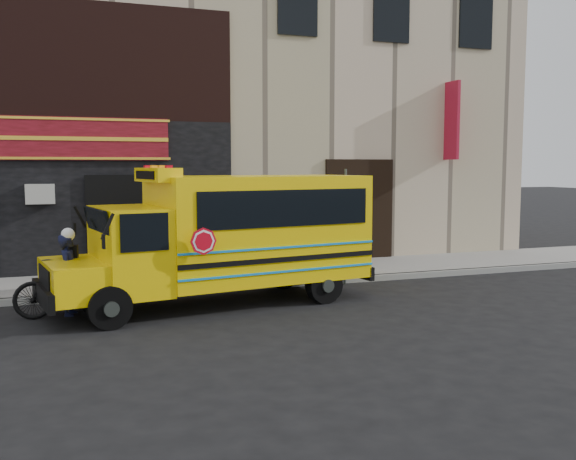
% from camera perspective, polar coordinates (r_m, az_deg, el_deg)
% --- Properties ---
extents(ground, '(120.00, 120.00, 0.00)m').
position_cam_1_polar(ground, '(13.22, 1.03, -7.22)').
color(ground, black).
rests_on(ground, ground).
extents(curb, '(40.00, 0.20, 0.15)m').
position_cam_1_polar(curb, '(15.61, -2.37, -4.93)').
color(curb, gray).
rests_on(curb, ground).
extents(sidewalk, '(40.00, 3.00, 0.15)m').
position_cam_1_polar(sidewalk, '(17.02, -3.88, -4.04)').
color(sidewalk, gray).
rests_on(sidewalk, ground).
extents(building, '(20.00, 10.70, 12.00)m').
position_cam_1_polar(building, '(23.16, -8.52, 13.54)').
color(building, '#BCA78D').
rests_on(building, sidewalk).
extents(school_bus, '(7.15, 3.20, 2.92)m').
position_cam_1_polar(school_bus, '(13.76, -5.12, -0.35)').
color(school_bus, black).
rests_on(school_bus, ground).
extents(sign_pole, '(0.09, 0.25, 2.88)m').
position_cam_1_polar(sign_pole, '(15.96, 5.15, 0.82)').
color(sign_pole, '#39403A').
rests_on(sign_pole, ground).
extents(bicycle, '(1.98, 0.71, 1.17)m').
position_cam_1_polar(bicycle, '(13.26, -19.18, -4.92)').
color(bicycle, black).
rests_on(bicycle, ground).
extents(cyclist, '(0.49, 0.65, 1.60)m').
position_cam_1_polar(cyclist, '(13.25, -18.86, -3.96)').
color(cyclist, black).
rests_on(cyclist, ground).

